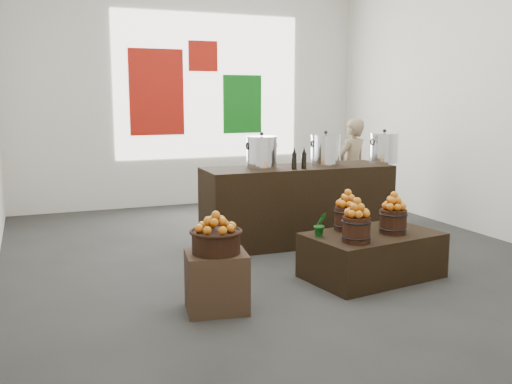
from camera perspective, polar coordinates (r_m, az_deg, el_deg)
name	(u,v)px	position (r m, az deg, el deg)	size (l,w,h in m)	color
ground	(274,254)	(6.73, 1.85, -6.24)	(7.00, 7.00, 0.00)	#323230
back_wall	(191,86)	(9.79, -6.47, 10.45)	(6.00, 0.04, 4.00)	silver
back_opening	(209,86)	(9.85, -4.73, 10.47)	(3.20, 0.02, 2.40)	white
deco_red_left	(157,92)	(9.62, -9.91, 9.79)	(0.90, 0.04, 1.40)	#AC170D
deco_green_right	(242,104)	(10.04, -1.38, 8.77)	(0.70, 0.04, 1.00)	#106716
deco_red_upper	(203,56)	(9.84, -5.33, 13.38)	(0.50, 0.04, 0.50)	#AC170D
crate	(217,282)	(4.96, -3.96, -8.95)	(0.51, 0.42, 0.51)	#4C3623
wicker_basket	(216,242)	(4.86, -4.01, -5.03)	(0.41, 0.41, 0.19)	black
apples_in_basket	(216,222)	(4.82, -4.04, -2.97)	(0.32, 0.32, 0.17)	#A91905
display_table	(372,255)	(5.96, 11.53, -6.21)	(1.33, 0.82, 0.46)	black
apple_bucket_front_left	(356,229)	(5.50, 10.00, -3.70)	(0.27, 0.27, 0.25)	black
apples_in_bucket_front_left	(357,207)	(5.46, 10.06, -1.53)	(0.20, 0.20, 0.18)	#A91905
apple_bucket_front_right	(393,221)	(5.92, 13.56, -2.88)	(0.27, 0.27, 0.25)	black
apples_in_bucket_front_right	(394,201)	(5.88, 13.63, -0.86)	(0.20, 0.20, 0.18)	#A91905
apple_bucket_rear	(347,218)	(5.97, 9.12, -2.63)	(0.27, 0.27, 0.25)	black
apples_in_bucket_rear	(348,198)	(5.93, 9.17, -0.62)	(0.20, 0.20, 0.18)	#A91905
herb_garnish_right	(388,215)	(6.25, 13.03, -2.24)	(0.22, 0.19, 0.24)	#146219
herb_garnish_left	(320,224)	(5.67, 6.45, -3.24)	(0.13, 0.11, 0.24)	#146219
counter	(297,205)	(7.18, 4.17, -1.29)	(2.37, 0.75, 0.97)	black
stock_pot_left	(262,153)	(6.89, 0.57, 3.91)	(0.37, 0.37, 0.37)	silver
stock_pot_center	(325,151)	(7.25, 6.95, 4.11)	(0.37, 0.37, 0.37)	silver
stock_pot_right	(384,149)	(7.69, 12.67, 4.25)	(0.37, 0.37, 0.37)	silver
oil_cruets	(306,158)	(6.88, 5.06, 3.45)	(0.17, 0.06, 0.27)	black
shopper	(352,168)	(8.77, 9.56, 2.34)	(0.55, 0.36, 1.51)	#8B7755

